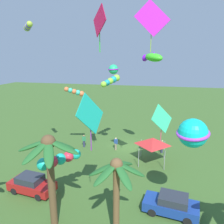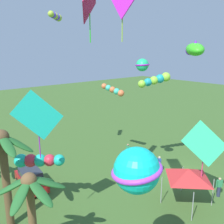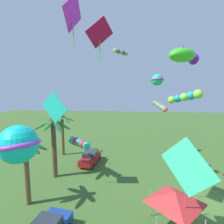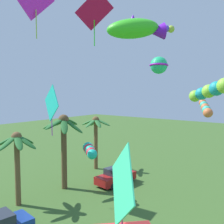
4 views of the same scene
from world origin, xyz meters
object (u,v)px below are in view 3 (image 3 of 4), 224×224
Objects in this scene: kite_tube_3 at (186,97)px; kite_diamond_4 at (73,14)px; kite_fish_8 at (184,56)px; kite_ball_5 at (18,144)px; kite_tube_0 at (78,142)px; parked_car_1 at (90,157)px; kite_diamond_9 at (54,108)px; palm_tree_1 at (53,132)px; kite_tube_2 at (122,52)px; palm_tree_2 at (62,125)px; festival_tent at (175,197)px; palm_tree_0 at (26,154)px; spectator_1 at (188,184)px; kite_tube_1 at (160,106)px; spectator_0 at (175,164)px; kite_diamond_7 at (188,167)px; kite_diamond_10 at (100,33)px; kite_ball_6 at (157,80)px.

kite_diamond_4 is at bearing 119.63° from kite_tube_3.
kite_tube_3 is at bearing -20.84° from kite_fish_8.
kite_ball_5 is (-7.67, 10.16, -2.05)m from kite_tube_3.
parked_car_1 is at bearing -10.97° from kite_tube_0.
kite_diamond_4 reaches higher than kite_diamond_9.
kite_tube_0 is at bearing 53.06° from kite_fish_8.
palm_tree_1 is 3.59× the size of kite_tube_2.
kite_tube_0 is 5.13m from kite_diamond_9.
kite_diamond_9 is at bearing 143.54° from kite_tube_2.
palm_tree_2 is 16.11m from kite_diamond_4.
palm_tree_1 is 12.47m from festival_tent.
palm_tree_0 is at bearing 177.53° from palm_tree_1.
palm_tree_2 is 18.30m from kite_fish_8.
spectator_1 is 0.55× the size of kite_tube_0.
kite_tube_1 is 4.22m from kite_tube_3.
kite_diamond_9 is (-4.91, 11.72, 6.79)m from spectator_0.
parked_car_1 is at bearing 38.46° from festival_tent.
kite_tube_1 is at bearing -38.88° from kite_diamond_4.
kite_tube_3 reaches higher than parked_car_1.
kite_tube_1 is 0.45× the size of kite_diamond_7.
kite_diamond_7 is 1.26× the size of kite_diamond_10.
palm_tree_0 is 11.50m from kite_diamond_7.
palm_tree_2 is 6.22m from parked_car_1.
spectator_0 is at bearing -34.18° from kite_ball_6.
palm_tree_2 is 15.07m from kite_ball_6.
kite_tube_1 is (2.04, -8.75, 3.76)m from kite_tube_0.
palm_tree_0 is 1.25× the size of kite_diamond_7.
kite_diamond_10 is (-2.58, -2.84, 10.14)m from kite_tube_0.
kite_fish_8 is (-1.28, -11.05, 6.92)m from palm_tree_0.
kite_tube_3 is 10.77m from kite_diamond_4.
kite_diamond_7 is (-9.43, 2.03, 4.02)m from spectator_0.
kite_tube_0 is 2.43× the size of kite_ball_6.
palm_tree_1 is 4.10× the size of spectator_0.
kite_diamond_7 is 1.14× the size of kite_diamond_9.
spectator_1 is at bearing -179.94° from spectator_0.
palm_tree_0 is at bearing 102.06° from spectator_1.
palm_tree_0 is at bearing 117.67° from spectator_0.
parked_car_1 is 2.56× the size of spectator_0.
palm_tree_0 is 3.05× the size of kite_tube_2.
parked_car_1 is at bearing 62.91° from spectator_1.
spectator_1 is (-1.52, -13.06, -4.04)m from palm_tree_1.
kite_tube_0 is (-2.92, 0.57, 2.86)m from parked_car_1.
kite_diamond_4 is (-4.70, 8.26, 5.06)m from kite_tube_3.
palm_tree_0 is at bearing 143.13° from kite_diamond_9.
kite_tube_0 is at bearing 169.03° from parked_car_1.
kite_ball_5 is at bearing 142.65° from kite_tube_1.
palm_tree_2 is at bearing 18.86° from kite_diamond_9.
palm_tree_2 is 3.20× the size of kite_tube_2.
kite_diamond_4 is (-10.77, 2.41, -0.13)m from kite_tube_2.
kite_fish_8 is at bearing -126.94° from kite_tube_0.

